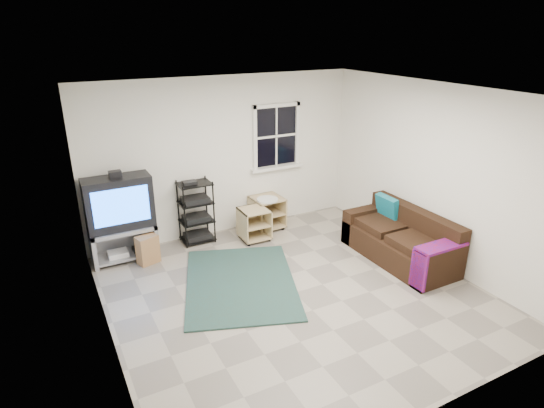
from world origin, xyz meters
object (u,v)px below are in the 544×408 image
side_table_left (253,223)px  side_table_right (266,210)px  av_rack (196,216)px  sofa (401,241)px  tv_unit (120,212)px

side_table_left → side_table_right: bearing=37.1°
side_table_left → av_rack: bearing=158.6°
av_rack → sofa: size_ratio=0.57×
av_rack → side_table_left: 0.93m
side_table_left → side_table_right: 0.49m
tv_unit → side_table_left: bearing=-8.0°
tv_unit → av_rack: size_ratio=1.34×
side_table_left → tv_unit: bearing=172.0°
side_table_left → side_table_right: side_table_right is taller
av_rack → side_table_right: av_rack is taller
side_table_left → sofa: bearing=-45.3°
tv_unit → av_rack: (1.17, 0.05, -0.31)m
av_rack → side_table_left: av_rack is taller
tv_unit → side_table_right: tv_unit is taller
tv_unit → side_table_right: (2.41, 0.01, -0.44)m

